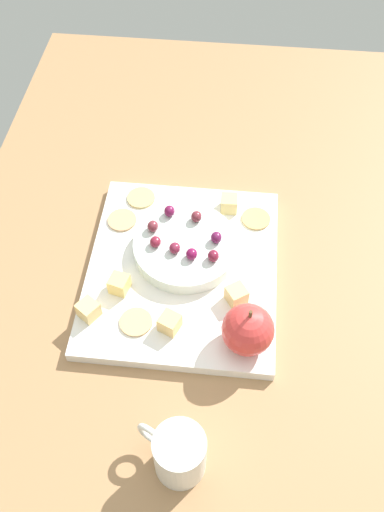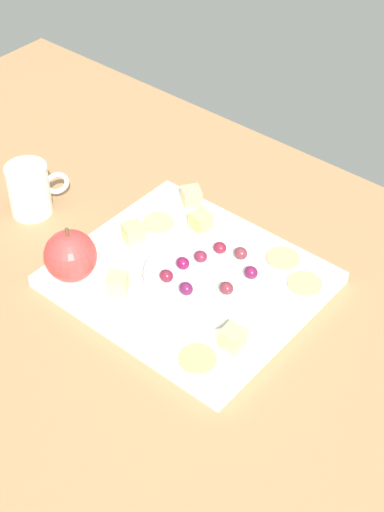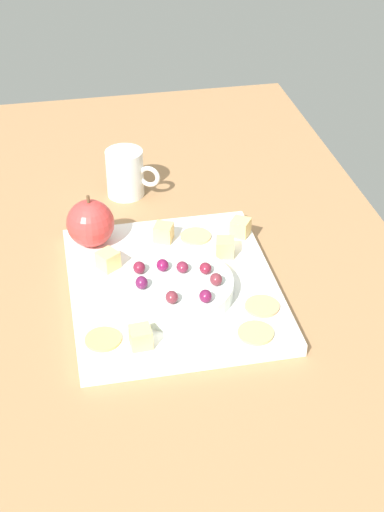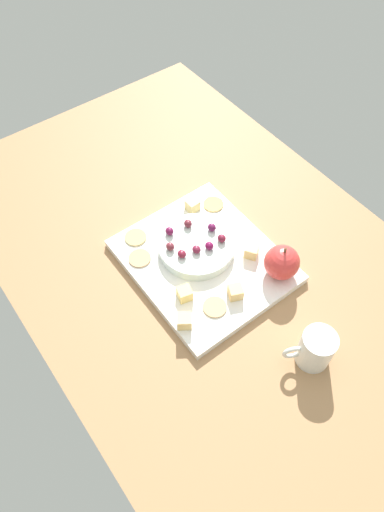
{
  "view_description": "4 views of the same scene",
  "coord_description": "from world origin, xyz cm",
  "px_view_note": "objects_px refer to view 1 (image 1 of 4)",
  "views": [
    {
      "loc": [
        46.21,
        5.3,
        76.91
      ],
      "look_at": [
        -3.16,
        0.21,
        9.77
      ],
      "focal_mm": 38.69,
      "sensor_mm": 36.0,
      "label": 1
    },
    {
      "loc": [
        -56.27,
        59.77,
        80.57
      ],
      "look_at": [
        -5.52,
        -0.85,
        9.69
      ],
      "focal_mm": 54.37,
      "sensor_mm": 36.0,
      "label": 2
    },
    {
      "loc": [
        -92.68,
        13.38,
        72.01
      ],
      "look_at": [
        -5.4,
        -4.17,
        9.99
      ],
      "focal_mm": 53.32,
      "sensor_mm": 36.0,
      "label": 3
    },
    {
      "loc": [
        40.21,
        -38.27,
        88.19
      ],
      "look_at": [
        -5.19,
        -4.16,
        7.44
      ],
      "focal_mm": 32.47,
      "sensor_mm": 36.0,
      "label": 4
    }
  ],
  "objects_px": {
    "apple_whole": "(248,330)",
    "grape_4": "(216,237)",
    "grape_0": "(198,217)",
    "grape_1": "(155,242)",
    "serving_dish": "(186,247)",
    "cracker_3": "(256,219)",
    "grape_3": "(169,211)",
    "grape_2": "(213,256)",
    "cheese_cube_2": "(229,204)",
    "grape_7": "(153,226)",
    "cheese_cube_3": "(236,295)",
    "cheese_cube_0": "(170,323)",
    "grape_6": "(175,248)",
    "cheese_cube_1": "(88,310)",
    "cup": "(179,454)",
    "cracker_0": "(141,198)",
    "platter": "(183,270)",
    "cheese_cube_4": "(119,284)",
    "cracker_1": "(136,322)",
    "cracker_2": "(122,220)",
    "grape_5": "(195,254)"
  },
  "relations": [
    {
      "from": "apple_whole",
      "to": "grape_4",
      "type": "distance_m",
      "value": 0.17
    },
    {
      "from": "grape_0",
      "to": "grape_1",
      "type": "distance_m",
      "value": 0.08
    },
    {
      "from": "serving_dish",
      "to": "cracker_3",
      "type": "distance_m",
      "value": 0.14
    },
    {
      "from": "grape_3",
      "to": "grape_2",
      "type": "bearing_deg",
      "value": 43.27
    },
    {
      "from": "cheese_cube_2",
      "to": "grape_7",
      "type": "bearing_deg",
      "value": -56.52
    },
    {
      "from": "cheese_cube_3",
      "to": "cracker_3",
      "type": "relative_size",
      "value": 0.57
    },
    {
      "from": "cracker_3",
      "to": "grape_0",
      "type": "bearing_deg",
      "value": -71.66
    },
    {
      "from": "cheese_cube_0",
      "to": "grape_7",
      "type": "height_order",
      "value": "grape_7"
    },
    {
      "from": "serving_dish",
      "to": "grape_6",
      "type": "height_order",
      "value": "grape_6"
    },
    {
      "from": "apple_whole",
      "to": "cheese_cube_1",
      "type": "height_order",
      "value": "apple_whole"
    },
    {
      "from": "cheese_cube_3",
      "to": "cheese_cube_0",
      "type": "bearing_deg",
      "value": -58.3
    },
    {
      "from": "serving_dish",
      "to": "apple_whole",
      "type": "relative_size",
      "value": 2.25
    },
    {
      "from": "grape_6",
      "to": "cup",
      "type": "xyz_separation_m",
      "value": [
        0.31,
        0.04,
        -0.01
      ]
    },
    {
      "from": "cracker_0",
      "to": "cracker_3",
      "type": "relative_size",
      "value": 1.0
    },
    {
      "from": "platter",
      "to": "grape_3",
      "type": "xyz_separation_m",
      "value": [
        -0.08,
        -0.03,
        0.04
      ]
    },
    {
      "from": "serving_dish",
      "to": "grape_1",
      "type": "distance_m",
      "value": 0.05
    },
    {
      "from": "cheese_cube_0",
      "to": "cup",
      "type": "xyz_separation_m",
      "value": [
        0.19,
        0.04,
        0.01
      ]
    },
    {
      "from": "cheese_cube_0",
      "to": "platter",
      "type": "bearing_deg",
      "value": 177.02
    },
    {
      "from": "grape_4",
      "to": "grape_6",
      "type": "distance_m",
      "value": 0.07
    },
    {
      "from": "cracker_0",
      "to": "cracker_3",
      "type": "distance_m",
      "value": 0.2
    },
    {
      "from": "cracker_0",
      "to": "cup",
      "type": "xyz_separation_m",
      "value": [
        0.44,
        0.12,
        0.02
      ]
    },
    {
      "from": "grape_0",
      "to": "grape_6",
      "type": "distance_m",
      "value": 0.07
    },
    {
      "from": "platter",
      "to": "cheese_cube_3",
      "type": "relative_size",
      "value": 12.45
    },
    {
      "from": "platter",
      "to": "grape_1",
      "type": "xyz_separation_m",
      "value": [
        -0.02,
        -0.04,
        0.04
      ]
    },
    {
      "from": "cheese_cube_4",
      "to": "grape_2",
      "type": "distance_m",
      "value": 0.15
    },
    {
      "from": "cheese_cube_1",
      "to": "grape_0",
      "type": "distance_m",
      "value": 0.23
    },
    {
      "from": "grape_3",
      "to": "grape_4",
      "type": "bearing_deg",
      "value": 59.64
    },
    {
      "from": "apple_whole",
      "to": "grape_1",
      "type": "distance_m",
      "value": 0.21
    },
    {
      "from": "grape_1",
      "to": "cup",
      "type": "height_order",
      "value": "cup"
    },
    {
      "from": "cracker_0",
      "to": "cracker_1",
      "type": "distance_m",
      "value": 0.25
    },
    {
      "from": "platter",
      "to": "grape_3",
      "type": "height_order",
      "value": "grape_3"
    },
    {
      "from": "cracker_0",
      "to": "cracker_2",
      "type": "relative_size",
      "value": 1.0
    },
    {
      "from": "cracker_3",
      "to": "grape_2",
      "type": "bearing_deg",
      "value": -30.82
    },
    {
      "from": "platter",
      "to": "cheese_cube_4",
      "type": "relative_size",
      "value": 12.45
    },
    {
      "from": "cheese_cube_1",
      "to": "grape_5",
      "type": "distance_m",
      "value": 0.18
    },
    {
      "from": "cheese_cube_0",
      "to": "grape_4",
      "type": "bearing_deg",
      "value": 159.54
    },
    {
      "from": "cheese_cube_0",
      "to": "cheese_cube_2",
      "type": "xyz_separation_m",
      "value": [
        -0.24,
        0.07,
        0.0
      ]
    },
    {
      "from": "platter",
      "to": "cracker_0",
      "type": "xyz_separation_m",
      "value": [
        -0.14,
        -0.09,
        0.01
      ]
    },
    {
      "from": "cheese_cube_1",
      "to": "grape_5",
      "type": "height_order",
      "value": "grape_5"
    },
    {
      "from": "grape_6",
      "to": "cup",
      "type": "bearing_deg",
      "value": 7.83
    },
    {
      "from": "cracker_2",
      "to": "cup",
      "type": "distance_m",
      "value": 0.41
    },
    {
      "from": "cracker_1",
      "to": "cracker_3",
      "type": "xyz_separation_m",
      "value": [
        -0.22,
        0.17,
        0.0
      ]
    },
    {
      "from": "platter",
      "to": "cup",
      "type": "bearing_deg",
      "value": 5.66
    },
    {
      "from": "grape_0",
      "to": "grape_2",
      "type": "bearing_deg",
      "value": 22.17
    },
    {
      "from": "cracker_2",
      "to": "cracker_3",
      "type": "xyz_separation_m",
      "value": [
        -0.03,
        0.23,
        0.0
      ]
    },
    {
      "from": "cheese_cube_4",
      "to": "cracker_1",
      "type": "bearing_deg",
      "value": 31.13
    },
    {
      "from": "apple_whole",
      "to": "cheese_cube_0",
      "type": "xyz_separation_m",
      "value": [
        -0.01,
        -0.11,
        -0.02
      ]
    },
    {
      "from": "cheese_cube_3",
      "to": "grape_5",
      "type": "height_order",
      "value": "grape_5"
    },
    {
      "from": "grape_0",
      "to": "cup",
      "type": "distance_m",
      "value": 0.38
    },
    {
      "from": "platter",
      "to": "cracker_1",
      "type": "relative_size",
      "value": 7.07
    }
  ]
}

